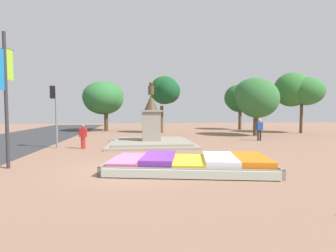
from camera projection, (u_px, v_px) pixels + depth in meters
ground_plane at (129, 170)px, 10.64m from camera, size 82.52×82.52×0.00m
flower_planter at (191, 164)px, 10.55m from camera, size 7.00×4.22×0.58m
statue_monument at (151, 135)px, 18.63m from camera, size 5.94×5.94×4.45m
traffic_light_mid_block at (54, 105)px, 16.67m from camera, size 0.41×0.29×3.99m
banner_pole at (6, 94)px, 10.72m from camera, size 0.20×1.23×5.61m
pedestrian_near_planter at (83, 135)px, 16.50m from camera, size 0.54×0.33×1.55m
pedestrian_crossing_plaza at (259, 128)px, 21.08m from camera, size 0.56×0.28×1.75m
park_tree_far_left at (298, 90)px, 28.51m from camera, size 5.14×4.17×6.60m
park_tree_behind_statue at (166, 91)px, 28.28m from camera, size 3.20×3.23×6.18m
park_tree_far_right at (239, 99)px, 33.61m from camera, size 3.65×3.94×5.80m
park_tree_street_side at (103, 97)px, 31.42m from camera, size 4.78×5.98×5.96m
park_tree_mid_canopy at (256, 97)px, 25.41m from camera, size 4.02×4.48×5.63m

